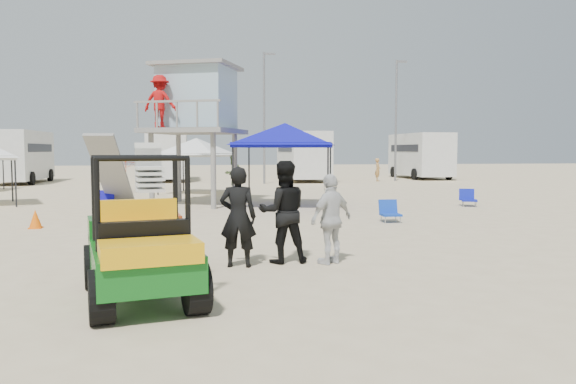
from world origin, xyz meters
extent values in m
plane|color=beige|center=(0.00, 0.00, 0.00)|extent=(140.00, 140.00, 0.00)
cube|color=#0E5A16|center=(-1.96, 0.61, 0.57)|extent=(1.80, 2.81, 0.46)
cube|color=#F1A70C|center=(-1.96, 0.61, 0.85)|extent=(1.31, 0.96, 0.25)
cylinder|color=black|center=(-2.54, -0.33, 0.33)|extent=(0.42, 0.71, 0.67)
cube|color=black|center=(-1.96, 2.91, 0.42)|extent=(1.48, 1.89, 0.11)
cylinder|color=black|center=(-2.45, 2.91, 0.22)|extent=(0.27, 0.47, 0.45)
imported|color=black|center=(-0.46, 2.61, 0.90)|extent=(0.73, 0.55, 1.80)
imported|color=black|center=(0.39, 2.86, 0.94)|extent=(0.94, 0.74, 1.89)
imported|color=silver|center=(1.24, 2.61, 0.82)|extent=(1.03, 0.85, 1.65)
cylinder|color=gray|center=(-2.40, 12.96, 1.35)|extent=(0.19, 0.19, 2.69)
cube|color=gray|center=(-1.21, 14.14, 2.78)|extent=(4.22, 4.22, 0.17)
cube|color=#98B5C4|center=(-1.21, 14.46, 4.04)|extent=(3.11, 2.94, 2.26)
imported|color=#B20F0F|center=(-2.07, 13.06, 3.81)|extent=(1.22, 0.70, 1.89)
cylinder|color=black|center=(0.43, 11.35, 1.15)|extent=(0.06, 0.06, 2.31)
pyramid|color=#0F0FA3|center=(2.04, 12.97, 3.06)|extent=(4.16, 4.16, 0.80)
cube|color=#0F0FA3|center=(2.04, 12.97, 2.26)|extent=(4.16, 4.16, 0.18)
cylinder|color=black|center=(-2.47, 18.44, 0.95)|extent=(0.06, 0.06, 1.90)
pyramid|color=silver|center=(-1.13, 19.79, 2.65)|extent=(3.77, 3.77, 0.80)
cube|color=silver|center=(-1.13, 19.79, 1.85)|extent=(3.77, 3.77, 0.18)
imported|color=red|center=(-4.44, 20.19, 0.81)|extent=(1.92, 1.96, 1.62)
imported|color=#FFF616|center=(-4.80, 21.18, 0.94)|extent=(2.72, 2.74, 1.87)
cone|color=#FF6408|center=(-5.41, 8.41, 0.25)|extent=(0.34, 0.34, 0.50)
cube|color=#120D95|center=(-4.36, 13.28, 0.22)|extent=(0.57, 0.54, 0.06)
cube|color=#120D95|center=(-4.36, 13.52, 0.42)|extent=(0.55, 0.21, 0.44)
cylinder|color=#B2B2B7|center=(-4.58, 13.08, 0.10)|extent=(0.03, 0.03, 0.20)
cube|color=#1039B2|center=(4.33, 8.04, 0.22)|extent=(0.55, 0.52, 0.06)
cube|color=#1039B2|center=(4.33, 8.28, 0.42)|extent=(0.54, 0.19, 0.44)
cylinder|color=#B2B2B7|center=(4.11, 7.84, 0.10)|extent=(0.03, 0.03, 0.20)
cube|color=#0F19A2|center=(8.77, 11.93, 0.22)|extent=(0.69, 0.67, 0.06)
cube|color=#0F19A2|center=(8.77, 12.17, 0.42)|extent=(0.56, 0.37, 0.44)
cylinder|color=#B2B2B7|center=(8.55, 11.73, 0.10)|extent=(0.03, 0.03, 0.20)
cube|color=silver|center=(-12.00, 30.00, 1.75)|extent=(2.50, 6.80, 3.00)
cube|color=black|center=(-12.00, 30.00, 2.20)|extent=(2.54, 5.44, 0.50)
cube|color=silver|center=(-3.00, 31.50, 1.75)|extent=(2.50, 6.50, 3.00)
cube|color=black|center=(-3.00, 31.50, 2.20)|extent=(2.54, 5.20, 0.50)
cylinder|color=black|center=(-4.25, 29.42, 0.40)|extent=(0.25, 0.80, 0.80)
cube|color=silver|center=(6.00, 30.00, 1.75)|extent=(2.50, 7.00, 3.00)
cube|color=black|center=(6.00, 30.00, 2.20)|extent=(2.54, 5.60, 0.50)
cylinder|color=black|center=(4.75, 27.76, 0.40)|extent=(0.25, 0.80, 0.80)
cube|color=silver|center=(15.00, 31.50, 1.75)|extent=(2.50, 6.60, 3.00)
cube|color=black|center=(15.00, 31.50, 2.20)|extent=(2.54, 5.28, 0.50)
cylinder|color=black|center=(13.75, 29.39, 0.40)|extent=(0.25, 0.80, 0.80)
cylinder|color=slate|center=(3.00, 27.00, 4.00)|extent=(0.14, 0.14, 8.00)
cylinder|color=slate|center=(12.00, 28.50, 4.00)|extent=(0.14, 0.14, 8.00)
imported|color=#668851|center=(0.61, 20.08, 0.92)|extent=(1.12, 1.06, 1.83)
imported|color=#BE8747|center=(10.73, 28.35, 0.76)|extent=(0.53, 0.65, 1.53)
camera|label=1|loc=(-1.21, -7.29, 2.09)|focal=35.00mm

